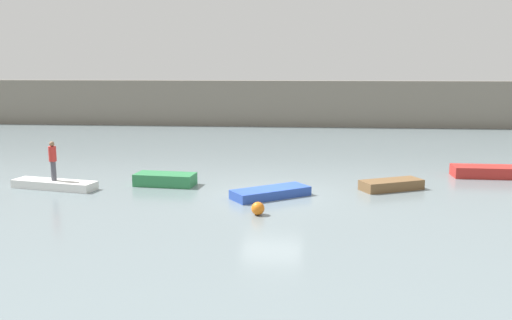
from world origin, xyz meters
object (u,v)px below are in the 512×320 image
rowboat_brown (391,185)px  mooring_buoy (258,208)px  rowboat_green (165,179)px  rowboat_red (485,172)px  rowboat_blue (271,193)px  rowboat_white (54,185)px  person_red_shirt (53,159)px

rowboat_brown → mooring_buoy: mooring_buoy is taller
rowboat_green → rowboat_red: (14.74, 3.14, -0.00)m
rowboat_green → rowboat_blue: 5.12m
rowboat_white → rowboat_green: bearing=24.7°
rowboat_brown → rowboat_red: 5.76m
rowboat_white → person_red_shirt: (0.00, 0.00, 1.13)m
rowboat_white → rowboat_red: bearing=24.0°
person_red_shirt → rowboat_brown: bearing=4.4°
rowboat_blue → person_red_shirt: person_red_shirt is taller
mooring_buoy → rowboat_white: bearing=159.8°
rowboat_blue → rowboat_green: bearing=125.1°
rowboat_white → rowboat_brown: bearing=16.1°
rowboat_brown → rowboat_white: bearing=159.0°
rowboat_blue → mooring_buoy: mooring_buoy is taller
mooring_buoy → rowboat_blue: bearing=83.8°
rowboat_white → mooring_buoy: 9.74m
rowboat_red → rowboat_white: bearing=-166.6°
rowboat_white → rowboat_green: 4.74m
rowboat_white → rowboat_blue: 9.45m
rowboat_brown → person_red_shirt: size_ratio=1.57×
rowboat_white → rowboat_green: rowboat_green is taller
rowboat_red → person_red_shirt: person_red_shirt is taller
rowboat_blue → rowboat_brown: 5.39m
rowboat_blue → mooring_buoy: bearing=-131.1°
rowboat_white → rowboat_green: (4.61, 1.07, 0.09)m
rowboat_blue → rowboat_red: size_ratio=1.08×
rowboat_white → person_red_shirt: bearing=11.7°
rowboat_white → rowboat_red: 19.81m
rowboat_red → rowboat_green: bearing=-166.8°
rowboat_brown → rowboat_red: (4.86, 3.10, 0.05)m
mooring_buoy → rowboat_green: bearing=135.6°
rowboat_white → rowboat_green: size_ratio=1.44×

